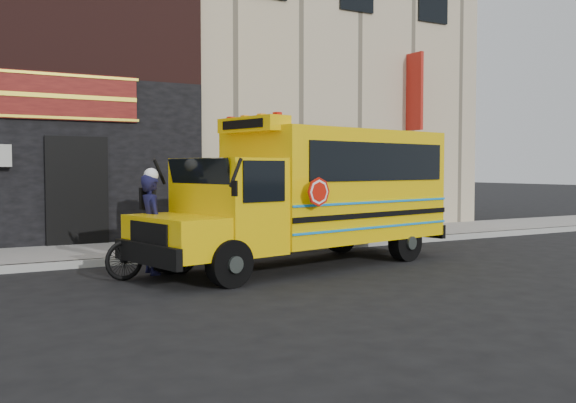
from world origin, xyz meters
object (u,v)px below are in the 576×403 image
at_px(sign_pole, 317,185).
at_px(bicycle, 154,247).
at_px(school_bus, 314,191).
at_px(cyclist, 152,227).

height_order(sign_pole, bicycle, sign_pole).
height_order(school_bus, sign_pole, school_bus).
distance_m(school_bus, sign_pole, 2.61).
distance_m(sign_pole, cyclist, 5.24).
xyz_separation_m(school_bus, sign_pole, (1.44, 2.17, 0.04)).
bearing_deg(school_bus, sign_pole, 56.48).
xyz_separation_m(sign_pole, cyclist, (-4.80, -2.01, -0.64)).
height_order(bicycle, cyclist, cyclist).
bearing_deg(bicycle, cyclist, -4.98).
height_order(school_bus, cyclist, school_bus).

